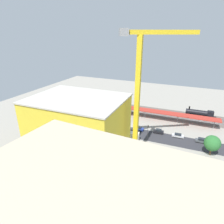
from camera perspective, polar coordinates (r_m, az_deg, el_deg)
name	(u,v)px	position (r m, az deg, el deg)	size (l,w,h in m)	color
ground_plane	(134,129)	(87.23, 6.49, -4.85)	(174.10, 174.10, 0.00)	gray
rail_bed	(147,111)	(107.25, 10.18, 0.24)	(108.81, 14.21, 0.01)	#5B544C
street_asphalt	(131,132)	(84.03, 5.71, -5.92)	(108.81, 9.00, 0.01)	#2D2D33
track_rails	(147,111)	(107.19, 10.18, 0.33)	(108.79, 9.98, 0.12)	#9E9EA8
platform_canopy_near	(161,112)	(96.05, 14.24, -0.07)	(51.79, 5.79, 4.40)	#A82D23
locomotive	(201,114)	(107.31, 24.65, -0.48)	(14.41, 2.92, 4.96)	black
parked_car_0	(201,141)	(83.52, 24.74, -7.63)	(4.47, 1.97, 1.73)	black
parked_car_1	(178,136)	(83.94, 18.76, -6.59)	(4.65, 1.98, 1.55)	black
parked_car_2	(158,131)	(84.85, 13.46, -5.57)	(4.29, 2.08, 1.81)	black
parked_car_3	(138,129)	(85.67, 7.73, -4.83)	(4.77, 1.86, 1.84)	black
construction_building	(79,128)	(65.31, -9.60, -4.72)	(28.72, 21.91, 20.41)	yellow
construction_roof_slab	(77,98)	(61.37, -10.21, 3.98)	(29.32, 22.51, 0.40)	#B7B2A8
tower_crane	(141,92)	(58.83, 8.55, 5.81)	(19.83, 12.74, 40.61)	gray
box_truck_0	(79,125)	(87.75, -9.66, -3.68)	(9.93, 3.24, 3.23)	black
box_truck_1	(81,124)	(87.87, -8.97, -3.53)	(9.49, 2.81, 3.52)	black
box_truck_2	(128,136)	(77.47, 4.59, -6.99)	(9.59, 3.25, 3.60)	black
street_tree_0	(62,114)	(91.65, -14.58, -0.60)	(5.79, 5.79, 7.96)	brown
street_tree_1	(105,123)	(81.40, -2.15, -3.22)	(5.26, 5.26, 7.17)	brown
street_tree_2	(58,113)	(93.19, -15.55, -0.42)	(4.66, 4.66, 7.26)	brown
street_tree_3	(64,115)	(91.18, -13.81, -0.99)	(4.27, 4.27, 6.71)	brown
street_tree_4	(212,143)	(74.97, 27.35, -8.14)	(5.43, 5.43, 7.43)	brown
traffic_light	(148,131)	(76.26, 10.44, -5.44)	(0.50, 0.36, 6.89)	#333333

